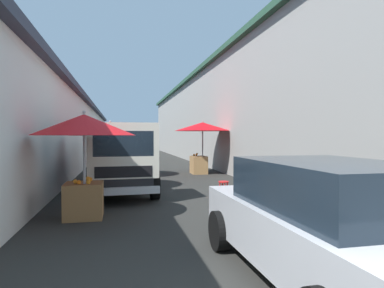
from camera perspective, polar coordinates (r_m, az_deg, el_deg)
ground at (r=15.45m, az=-6.63°, el=-5.14°), size 90.00×90.00×0.00m
building_left_whitewash at (r=18.32m, az=-29.10°, el=1.72°), size 49.80×7.50×3.82m
building_right_concrete at (r=19.43m, az=13.14°, el=4.84°), size 49.80×7.50×5.86m
fruit_stall_near_left at (r=15.49m, az=1.70°, el=1.93°), size 2.60×2.60×2.46m
fruit_stall_near_right at (r=7.32m, az=-17.87°, el=0.78°), size 2.12×2.12×2.27m
fruit_stall_mid_lane at (r=14.83m, az=-11.82°, el=1.48°), size 2.76×2.76×2.29m
fruit_stall_far_left at (r=11.43m, az=-13.69°, el=1.52°), size 2.61×2.61×2.26m
fruit_stall_far_right at (r=20.28m, az=-12.53°, el=0.90°), size 2.51×2.51×2.11m
hatchback_car at (r=4.34m, az=21.59°, el=-12.08°), size 3.92×1.95×1.45m
delivery_truck at (r=9.85m, az=-12.01°, el=-2.76°), size 5.00×2.15×2.08m
vendor_by_crates at (r=18.85m, az=-11.16°, el=-1.30°), size 0.33×0.60×1.54m
parked_scooter at (r=9.42m, az=12.31°, el=-6.57°), size 1.66×0.60×1.14m
plastic_stool at (r=9.81m, az=5.40°, el=-6.95°), size 0.30×0.30×0.43m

